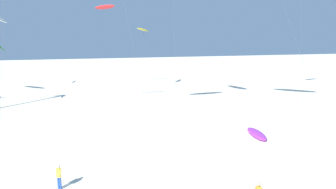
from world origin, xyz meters
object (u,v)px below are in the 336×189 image
at_px(flying_kite_10, 143,30).
at_px(person_mid_field, 59,176).
at_px(grounded_kite_0, 257,134).
at_px(flying_kite_1, 105,7).

distance_m(flying_kite_10, person_mid_field, 43.77).
bearing_deg(person_mid_field, grounded_kite_0, 18.26).
xyz_separation_m(grounded_kite_0, person_mid_field, (-19.27, -6.36, 0.71)).
distance_m(flying_kite_1, person_mid_field, 45.23).
relative_size(grounded_kite_0, person_mid_field, 2.79).
height_order(grounded_kite_0, person_mid_field, person_mid_field).
height_order(flying_kite_1, grounded_kite_0, flying_kite_1).
xyz_separation_m(flying_kite_1, grounded_kite_0, (10.46, -35.54, -15.29)).
bearing_deg(person_mid_field, flying_kite_1, 78.13).
xyz_separation_m(flying_kite_1, flying_kite_10, (6.67, -2.32, -4.13)).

